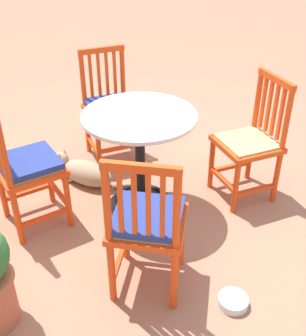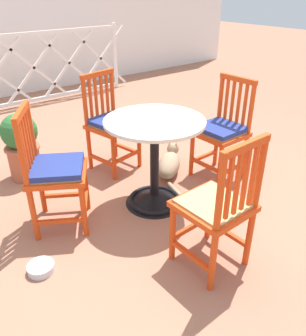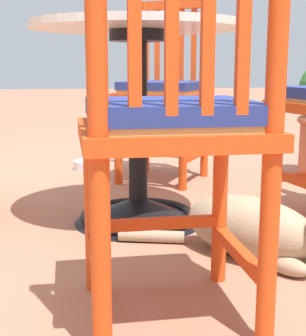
{
  "view_description": "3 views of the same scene",
  "coord_description": "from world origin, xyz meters",
  "px_view_note": "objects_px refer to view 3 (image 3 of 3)",
  "views": [
    {
      "loc": [
        -2.4,
        0.93,
        1.92
      ],
      "look_at": [
        -0.18,
        0.06,
        0.41
      ],
      "focal_mm": 45.86,
      "sensor_mm": 36.0,
      "label": 1
    },
    {
      "loc": [
        -1.53,
        -1.78,
        1.62
      ],
      "look_at": [
        -0.11,
        -0.01,
        0.4
      ],
      "focal_mm": 36.88,
      "sensor_mm": 36.0,
      "label": 2
    },
    {
      "loc": [
        1.83,
        -0.14,
        0.58
      ],
      "look_at": [
        0.01,
        0.14,
        0.21
      ],
      "focal_mm": 54.91,
      "sensor_mm": 36.0,
      "label": 3
    }
  ],
  "objects_px": {
    "orange_chair_facing_out": "(173,127)",
    "cafe_table": "(138,147)",
    "tabby_cat": "(259,230)",
    "orange_chair_by_planter": "(164,93)",
    "pet_water_bowl": "(89,165)"
  },
  "relations": [
    {
      "from": "cafe_table",
      "to": "tabby_cat",
      "type": "bearing_deg",
      "value": 35.53
    },
    {
      "from": "cafe_table",
      "to": "orange_chair_facing_out",
      "type": "xyz_separation_m",
      "value": [
        0.76,
        -0.02,
        0.16
      ]
    },
    {
      "from": "orange_chair_facing_out",
      "to": "cafe_table",
      "type": "bearing_deg",
      "value": 178.86
    },
    {
      "from": "orange_chair_facing_out",
      "to": "pet_water_bowl",
      "type": "bearing_deg",
      "value": -175.49
    },
    {
      "from": "pet_water_bowl",
      "to": "orange_chair_facing_out",
      "type": "bearing_deg",
      "value": 4.51
    },
    {
      "from": "orange_chair_facing_out",
      "to": "orange_chair_by_planter",
      "type": "bearing_deg",
      "value": 170.87
    },
    {
      "from": "orange_chair_facing_out",
      "to": "tabby_cat",
      "type": "relative_size",
      "value": 1.5
    },
    {
      "from": "cafe_table",
      "to": "orange_chair_by_planter",
      "type": "bearing_deg",
      "value": 162.86
    },
    {
      "from": "orange_chair_by_planter",
      "to": "tabby_cat",
      "type": "bearing_deg",
      "value": 4.42
    },
    {
      "from": "orange_chair_by_planter",
      "to": "cafe_table",
      "type": "bearing_deg",
      "value": -17.14
    },
    {
      "from": "orange_chair_facing_out",
      "to": "orange_chair_by_planter",
      "type": "height_order",
      "value": "same"
    },
    {
      "from": "orange_chair_by_planter",
      "to": "tabby_cat",
      "type": "relative_size",
      "value": 1.5
    },
    {
      "from": "cafe_table",
      "to": "orange_chair_by_planter",
      "type": "relative_size",
      "value": 0.83
    },
    {
      "from": "cafe_table",
      "to": "pet_water_bowl",
      "type": "xyz_separation_m",
      "value": [
        -1.05,
        -0.16,
        -0.26
      ]
    },
    {
      "from": "pet_water_bowl",
      "to": "tabby_cat",
      "type": "bearing_deg",
      "value": 17.58
    }
  ]
}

